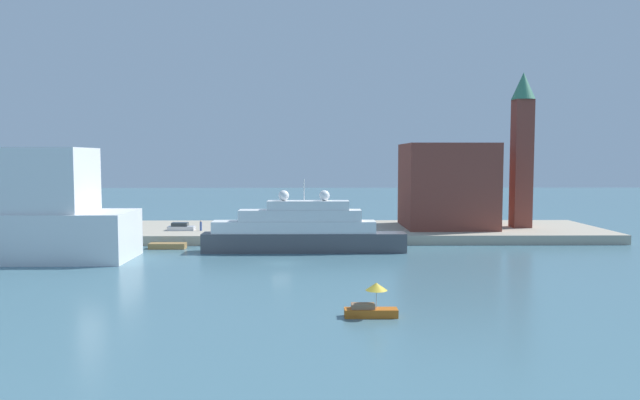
% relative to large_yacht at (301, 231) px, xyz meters
% --- Properties ---
extents(ground, '(400.00, 400.00, 0.00)m').
position_rel_large_yacht_xyz_m(ground, '(-2.44, -9.83, -3.08)').
color(ground, slate).
extents(quay_dock, '(110.00, 23.48, 1.55)m').
position_rel_large_yacht_xyz_m(quay_dock, '(-2.44, 17.91, -2.30)').
color(quay_dock, '#ADA38E').
rests_on(quay_dock, ground).
extents(large_yacht, '(29.97, 3.76, 10.80)m').
position_rel_large_yacht_xyz_m(large_yacht, '(0.00, 0.00, 0.00)').
color(large_yacht, '#4C4C51').
rests_on(large_yacht, ground).
extents(small_motorboat, '(4.64, 1.90, 3.03)m').
position_rel_large_yacht_xyz_m(small_motorboat, '(6.80, -35.92, -1.93)').
color(small_motorboat, '#C66019').
rests_on(small_motorboat, ground).
extents(work_barge, '(5.53, 1.99, 0.86)m').
position_rel_large_yacht_xyz_m(work_barge, '(-20.60, 3.33, -2.65)').
color(work_barge, olive).
rests_on(work_barge, ground).
extents(harbor_building, '(15.34, 14.88, 14.87)m').
position_rel_large_yacht_xyz_m(harbor_building, '(25.63, 18.22, 5.91)').
color(harbor_building, brown).
rests_on(harbor_building, quay_dock).
extents(bell_tower, '(4.16, 4.16, 27.35)m').
position_rel_large_yacht_xyz_m(bell_tower, '(38.74, 17.62, 13.36)').
color(bell_tower, brown).
rests_on(bell_tower, quay_dock).
extents(parked_car, '(4.47, 1.87, 1.33)m').
position_rel_large_yacht_xyz_m(parked_car, '(-20.87, 13.76, -0.96)').
color(parked_car, silver).
rests_on(parked_car, quay_dock).
extents(person_figure, '(0.36, 0.36, 1.75)m').
position_rel_large_yacht_xyz_m(person_figure, '(-17.34, 13.15, -0.71)').
color(person_figure, '#334C8C').
rests_on(person_figure, quay_dock).
extents(mooring_bollard, '(0.40, 0.40, 0.84)m').
position_rel_large_yacht_xyz_m(mooring_bollard, '(-4.71, 7.37, -1.11)').
color(mooring_bollard, black).
rests_on(mooring_bollard, quay_dock).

